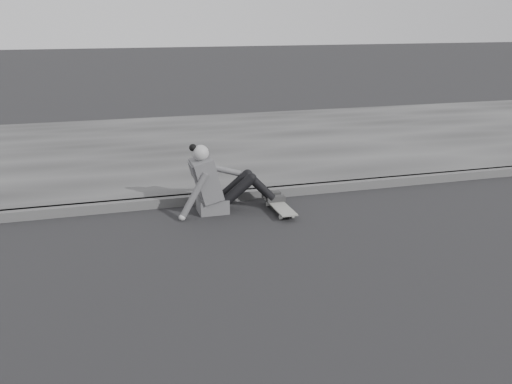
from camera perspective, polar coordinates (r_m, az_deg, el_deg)
The scene contains 5 objects.
ground at distance 6.03m, azimuth 19.31°, elevation -6.73°, with size 80.00×80.00×0.00m, color black.
curb at distance 8.09m, azimuth 8.87°, elevation 0.62°, with size 24.00×0.16×0.12m, color #454545.
sidewalk at distance 10.81m, azimuth 2.08°, elevation 5.04°, with size 24.00×6.00×0.12m, color #373737.
skateboard at distance 7.10m, azimuth 2.38°, elevation -1.47°, with size 0.20×0.78×0.09m.
seated_woman at distance 7.05m, azimuth -3.90°, elevation 0.84°, with size 1.38×0.46×0.88m.
Camera 1 is at (-3.37, -4.41, 2.36)m, focal length 40.00 mm.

